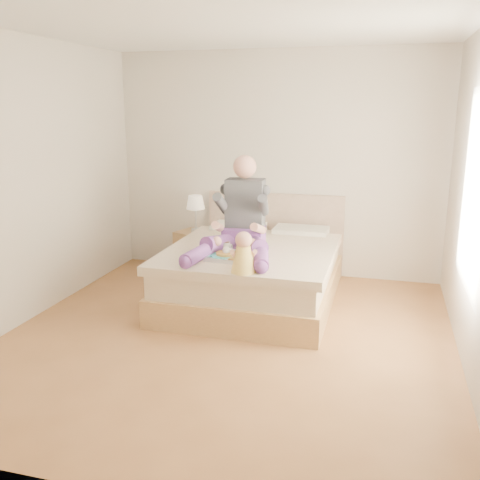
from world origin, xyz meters
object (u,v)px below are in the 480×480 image
(bed, at_px, (256,270))
(baby, at_px, (243,256))
(adult, at_px, (241,222))
(tray, at_px, (236,255))
(nightstand, at_px, (195,251))

(bed, height_order, baby, bed)
(adult, xyz_separation_m, tray, (0.05, -0.35, -0.25))
(baby, bearing_deg, bed, 81.40)
(tray, height_order, baby, baby)
(tray, bearing_deg, bed, 91.09)
(adult, height_order, baby, adult)
(adult, height_order, tray, adult)
(bed, distance_m, adult, 0.64)
(bed, relative_size, nightstand, 4.30)
(nightstand, relative_size, tray, 0.93)
(bed, height_order, adult, adult)
(bed, xyz_separation_m, baby, (0.13, -1.00, 0.44))
(adult, bearing_deg, baby, -76.23)
(adult, xyz_separation_m, baby, (0.23, -0.74, -0.14))
(nightstand, relative_size, adult, 0.43)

